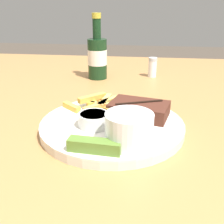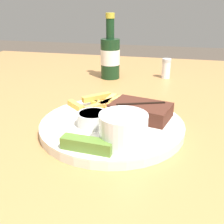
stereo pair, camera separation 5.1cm
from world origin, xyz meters
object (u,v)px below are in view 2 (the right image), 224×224
at_px(dinner_plate, 112,125).
at_px(salt_shaker, 166,68).
at_px(coleslaw_cup, 123,128).
at_px(beer_bottle, 110,56).
at_px(steak_portion, 141,110).
at_px(fork_utensil, 87,111).
at_px(knife_utensil, 120,114).
at_px(pickle_spear, 87,145).
at_px(dipping_sauce_cup, 93,118).

distance_m(dinner_plate, salt_shaker, 0.43).
relative_size(coleslaw_cup, beer_bottle, 0.39).
xyz_separation_m(steak_portion, fork_utensil, (-0.12, 0.00, -0.01)).
bearing_deg(knife_utensil, beer_bottle, 58.47).
distance_m(steak_portion, salt_shaker, 0.38).
bearing_deg(salt_shaker, steak_portion, -94.74).
distance_m(dinner_plate, beer_bottle, 0.39).
relative_size(fork_utensil, salt_shaker, 1.88).
relative_size(beer_bottle, salt_shaker, 3.16).
relative_size(steak_portion, knife_utensil, 0.96).
bearing_deg(fork_utensil, coleslaw_cup, -19.31).
xyz_separation_m(knife_utensil, salt_shaker, (0.07, 0.38, 0.01)).
distance_m(fork_utensil, knife_utensil, 0.07).
relative_size(knife_utensil, salt_shaker, 2.08).
relative_size(pickle_spear, beer_bottle, 0.42).
xyz_separation_m(dinner_plate, beer_bottle, (-0.10, 0.38, 0.06)).
distance_m(dipping_sauce_cup, knife_utensil, 0.07).
xyz_separation_m(fork_utensil, beer_bottle, (-0.03, 0.34, 0.05)).
xyz_separation_m(fork_utensil, knife_utensil, (0.07, -0.00, 0.00)).
bearing_deg(coleslaw_cup, steak_portion, 83.85).
distance_m(dinner_plate, dipping_sauce_cup, 0.05).
distance_m(beer_bottle, salt_shaker, 0.19).
height_order(steak_portion, pickle_spear, steak_portion).
distance_m(dinner_plate, coleslaw_cup, 0.10).
height_order(fork_utensil, beer_bottle, beer_bottle).
xyz_separation_m(dinner_plate, salt_shaker, (0.08, 0.42, 0.02)).
height_order(knife_utensil, salt_shaker, salt_shaker).
height_order(dipping_sauce_cup, beer_bottle, beer_bottle).
height_order(pickle_spear, fork_utensil, pickle_spear).
relative_size(dinner_plate, knife_utensil, 2.08).
distance_m(pickle_spear, beer_bottle, 0.50).
bearing_deg(dinner_plate, pickle_spear, -96.30).
distance_m(coleslaw_cup, fork_utensil, 0.16).
height_order(dinner_plate, coleslaw_cup, coleslaw_cup).
height_order(coleslaw_cup, salt_shaker, coleslaw_cup).
height_order(dinner_plate, salt_shaker, salt_shaker).
bearing_deg(pickle_spear, fork_utensil, 108.55).
bearing_deg(fork_utensil, dinner_plate, 0.00).
height_order(dinner_plate, dipping_sauce_cup, dipping_sauce_cup).
relative_size(dipping_sauce_cup, salt_shaker, 0.90).
bearing_deg(coleslaw_cup, beer_bottle, 106.54).
bearing_deg(coleslaw_cup, dipping_sauce_cup, 140.91).
xyz_separation_m(dinner_plate, steak_portion, (0.05, 0.03, 0.02)).
distance_m(steak_portion, knife_utensil, 0.04).
relative_size(coleslaw_cup, dipping_sauce_cup, 1.35).
bearing_deg(salt_shaker, fork_utensil, -111.09).
bearing_deg(dipping_sauce_cup, coleslaw_cup, -39.09).
distance_m(pickle_spear, salt_shaker, 0.54).
bearing_deg(dipping_sauce_cup, beer_bottle, 99.37).
distance_m(knife_utensil, beer_bottle, 0.36).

